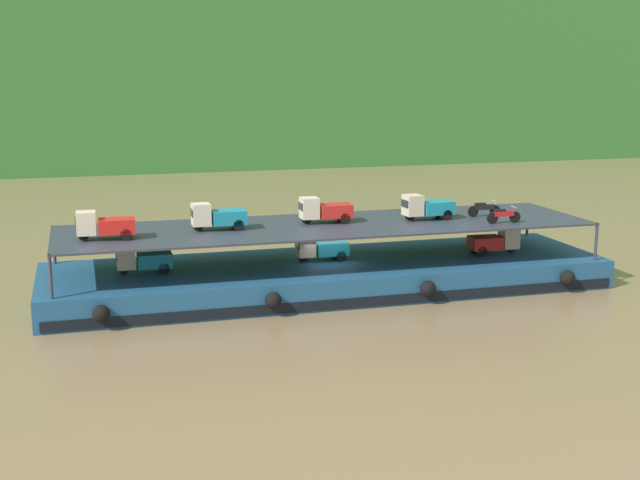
% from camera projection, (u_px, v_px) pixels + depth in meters
% --- Properties ---
extents(ground_plane, '(400.00, 400.00, 0.00)m').
position_uv_depth(ground_plane, '(327.00, 289.00, 44.73)').
color(ground_plane, olive).
extents(cargo_barge, '(29.38, 8.72, 1.50)m').
position_uv_depth(cargo_barge, '(328.00, 276.00, 44.54)').
color(cargo_barge, navy).
rests_on(cargo_barge, ground).
extents(cargo_rack, '(27.78, 7.29, 2.00)m').
position_uv_depth(cargo_rack, '(327.00, 226.00, 44.04)').
color(cargo_rack, '#2D333D').
rests_on(cargo_rack, cargo_barge).
extents(mini_truck_lower_stern, '(2.75, 1.21, 1.38)m').
position_uv_depth(mini_truck_lower_stern, '(143.00, 259.00, 41.91)').
color(mini_truck_lower_stern, teal).
rests_on(mini_truck_lower_stern, cargo_barge).
extents(mini_truck_lower_aft, '(2.75, 1.22, 1.38)m').
position_uv_depth(mini_truck_lower_aft, '(321.00, 248.00, 44.66)').
color(mini_truck_lower_aft, teal).
rests_on(mini_truck_lower_aft, cargo_barge).
extents(mini_truck_lower_mid, '(2.79, 1.29, 1.38)m').
position_uv_depth(mini_truck_lower_mid, '(495.00, 241.00, 46.32)').
color(mini_truck_lower_mid, red).
rests_on(mini_truck_lower_mid, cargo_barge).
extents(mini_truck_upper_stern, '(2.77, 1.25, 1.38)m').
position_uv_depth(mini_truck_upper_stern, '(104.00, 225.00, 40.09)').
color(mini_truck_upper_stern, red).
rests_on(mini_truck_upper_stern, cargo_rack).
extents(mini_truck_upper_mid, '(2.74, 1.21, 1.38)m').
position_uv_depth(mini_truck_upper_mid, '(218.00, 216.00, 42.45)').
color(mini_truck_upper_mid, teal).
rests_on(mini_truck_upper_mid, cargo_rack).
extents(mini_truck_upper_fore, '(2.76, 1.23, 1.38)m').
position_uv_depth(mini_truck_upper_fore, '(325.00, 210.00, 44.38)').
color(mini_truck_upper_fore, red).
rests_on(mini_truck_upper_fore, cargo_rack).
extents(mini_truck_upper_bow, '(2.79, 1.28, 1.38)m').
position_uv_depth(mini_truck_upper_bow, '(427.00, 207.00, 45.36)').
color(mini_truck_upper_bow, teal).
rests_on(mini_truck_upper_bow, cargo_rack).
extents(motorcycle_upper_port, '(1.90, 0.55, 0.87)m').
position_uv_depth(motorcycle_upper_port, '(503.00, 215.00, 44.33)').
color(motorcycle_upper_port, black).
rests_on(motorcycle_upper_port, cargo_rack).
extents(motorcycle_upper_centre, '(1.90, 0.55, 0.87)m').
position_uv_depth(motorcycle_upper_centre, '(484.00, 209.00, 46.38)').
color(motorcycle_upper_centre, black).
rests_on(motorcycle_upper_centre, cargo_rack).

